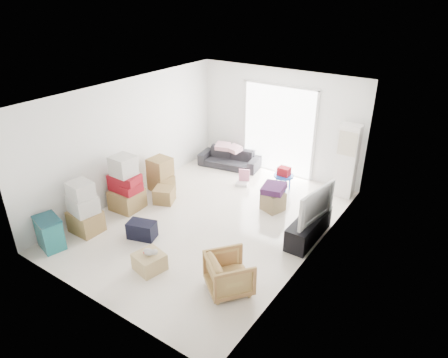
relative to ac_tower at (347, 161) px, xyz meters
name	(u,v)px	position (x,y,z in m)	size (l,w,h in m)	color
room_shell	(209,161)	(-1.95, -2.65, 0.48)	(4.98, 6.48, 3.18)	white
sliding_door	(278,126)	(-1.95, 0.33, 0.37)	(2.10, 0.04, 2.33)	white
ac_tower	(347,161)	(0.00, 0.00, 0.00)	(0.45, 0.30, 1.75)	white
tv_console	(309,228)	(0.05, -2.12, -0.65)	(0.41, 1.37, 0.46)	black
television	(310,215)	(0.05, -2.12, -0.34)	(1.16, 0.67, 0.15)	black
sofa	(229,156)	(-3.12, -0.15, -0.55)	(1.64, 0.48, 0.64)	#27282D
pillow_left	(223,142)	(-3.31, -0.19, -0.18)	(0.34, 0.27, 0.11)	#DA9FAF
pillow_right	(235,144)	(-2.95, -0.16, -0.17)	(0.36, 0.29, 0.12)	#DA9FAF
armchair	(229,272)	(-0.41, -4.23, -0.52)	(0.69, 0.65, 0.71)	tan
storage_bins	(50,233)	(-3.85, -5.16, -0.56)	(0.63, 0.51, 0.64)	#19676B
box_stack_a	(84,210)	(-3.75, -4.42, -0.38)	(0.62, 0.53, 1.10)	olive
box_stack_b	(126,186)	(-3.75, -3.31, -0.33)	(0.70, 0.65, 1.25)	olive
box_stack_c	(161,175)	(-3.72, -2.23, -0.47)	(0.62, 0.55, 0.83)	olive
loose_box	(164,195)	(-3.26, -2.63, -0.70)	(0.42, 0.42, 0.35)	olive
duffel_bag	(142,230)	(-2.66, -3.95, -0.70)	(0.54, 0.32, 0.35)	black
ottoman	(273,201)	(-1.04, -1.54, -0.66)	(0.42, 0.42, 0.42)	olive
blanket	(274,190)	(-1.04, -1.54, -0.38)	(0.46, 0.46, 0.14)	#421D49
kids_table	(284,174)	(-1.28, -0.58, -0.44)	(0.48, 0.48, 0.61)	#1C4CB3
toy_walker	(243,181)	(-2.24, -0.87, -0.77)	(0.36, 0.35, 0.39)	silver
wood_crate	(150,262)	(-1.85, -4.58, -0.72)	(0.47, 0.47, 0.31)	tan
plush_bunny	(150,252)	(-1.82, -4.58, -0.50)	(0.28, 0.16, 0.14)	#B2ADA8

